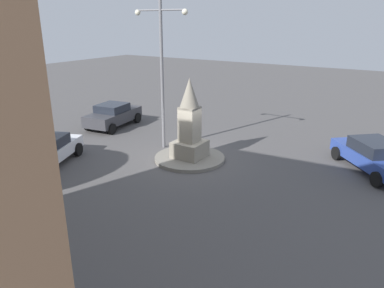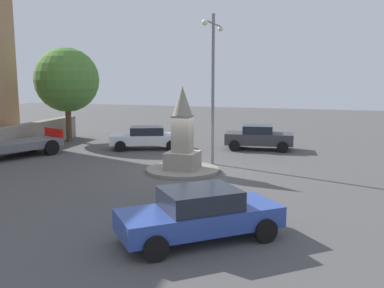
% 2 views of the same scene
% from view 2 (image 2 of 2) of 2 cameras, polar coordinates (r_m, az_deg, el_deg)
% --- Properties ---
extents(ground_plane, '(80.00, 80.00, 0.00)m').
position_cam_2_polar(ground_plane, '(19.77, -1.25, -3.71)').
color(ground_plane, '#4F4C4C').
extents(traffic_island, '(3.36, 3.36, 0.16)m').
position_cam_2_polar(traffic_island, '(19.75, -1.25, -3.48)').
color(traffic_island, gray).
rests_on(traffic_island, ground).
extents(monument, '(1.40, 1.40, 3.76)m').
position_cam_2_polar(monument, '(19.46, -1.26, 1.18)').
color(monument, gray).
rests_on(monument, traffic_island).
extents(streetlamp, '(3.03, 0.28, 7.27)m').
position_cam_2_polar(streetlamp, '(21.06, 2.79, 9.16)').
color(streetlamp, slate).
rests_on(streetlamp, ground).
extents(car_blue_far_side, '(4.15, 4.39, 1.41)m').
position_cam_2_polar(car_blue_far_side, '(11.64, 1.04, -9.20)').
color(car_blue_far_side, '#2D479E').
rests_on(car_blue_far_side, ground).
extents(car_white_approaching, '(3.20, 4.56, 1.35)m').
position_cam_2_polar(car_white_approaching, '(25.89, -6.05, 0.89)').
color(car_white_approaching, silver).
rests_on(car_white_approaching, ground).
extents(car_dark_grey_near_island, '(2.39, 4.14, 1.45)m').
position_cam_2_polar(car_dark_grey_near_island, '(25.88, 8.82, 0.93)').
color(car_dark_grey_near_island, '#38383D').
rests_on(car_dark_grey_near_island, ground).
extents(tree_near_wall, '(4.20, 4.20, 6.19)m').
position_cam_2_polar(tree_near_wall, '(29.70, -16.27, 8.14)').
color(tree_near_wall, brown).
rests_on(tree_near_wall, ground).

